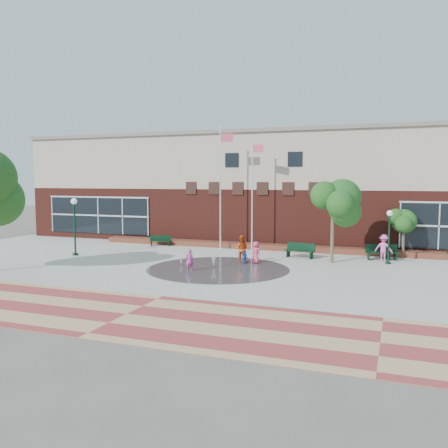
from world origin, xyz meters
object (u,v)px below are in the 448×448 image
(flagpole_left, at_px, (221,182))
(trash_can, at_px, (385,252))
(flagpole_right, at_px, (253,189))
(bench_left, at_px, (160,243))
(child_splash, at_px, (189,260))

(flagpole_left, relative_size, trash_can, 8.90)
(flagpole_right, bearing_deg, flagpole_left, -155.01)
(flagpole_left, xyz_separation_m, trash_can, (11.69, -0.14, -4.56))
(flagpole_left, relative_size, bench_left, 5.26)
(flagpole_left, bearing_deg, trash_can, -1.86)
(flagpole_right, distance_m, trash_can, 10.19)
(flagpole_right, xyz_separation_m, child_splash, (-1.15, -8.67, -3.97))
(trash_can, xyz_separation_m, child_splash, (-10.46, -8.24, 0.13))
(bench_left, bearing_deg, child_splash, -72.73)
(bench_left, height_order, trash_can, trash_can)
(child_splash, bearing_deg, trash_can, -171.56)
(flagpole_right, bearing_deg, child_splash, -79.40)
(flagpole_left, height_order, flagpole_right, flagpole_left)
(flagpole_right, relative_size, trash_can, 8.06)
(flagpole_left, distance_m, child_splash, 9.56)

